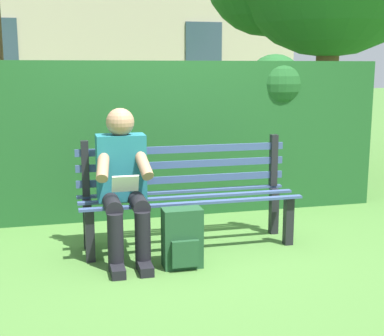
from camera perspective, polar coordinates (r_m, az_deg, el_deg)
name	(u,v)px	position (r m, az deg, el deg)	size (l,w,h in m)	color
ground	(189,246)	(4.50, -0.31, -8.34)	(60.00, 60.00, 0.00)	#477533
park_bench	(187,192)	(4.45, -0.56, -2.58)	(1.80, 0.48, 0.89)	black
person_seated	(123,180)	(4.15, -7.38, -1.30)	(0.44, 0.73, 1.16)	#1E6672
hedge_backdrop	(131,134)	(5.48, -6.55, 3.62)	(5.13, 0.75, 1.61)	#1E5123
backpack	(182,239)	(3.99, -1.04, -7.55)	(0.29, 0.24, 0.45)	#1E4728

